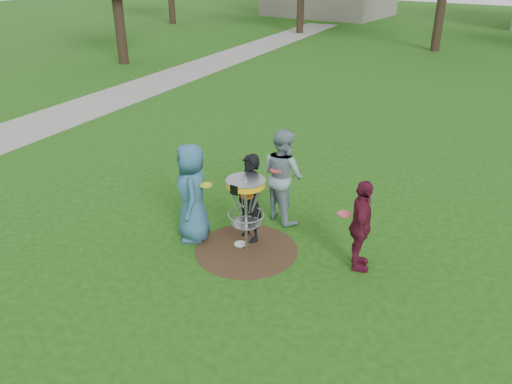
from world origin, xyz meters
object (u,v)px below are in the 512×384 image
Objects in this scene: player_grey at (283,175)px; player_maroon at (361,226)px; disc_golf_basket at (246,197)px; player_black at (250,198)px; player_blue at (192,193)px.

player_maroon is at bearing 177.52° from player_grey.
player_grey is 1.35m from disc_golf_basket.
disc_golf_basket is at bearing -45.17° from player_black.
player_blue is 0.99× the size of player_grey.
player_black is 0.44m from disc_golf_basket.
player_black is at bearing 114.07° from disc_golf_basket.
player_grey is at bearing 106.95° from player_black.
player_grey is at bearing 106.89° from player_blue.
disc_golf_basket is (-1.81, -0.59, 0.24)m from player_maroon.
player_blue is 1.30× the size of disc_golf_basket.
player_grey is (0.93, 1.51, 0.01)m from player_blue.
disc_golf_basket is (1.02, 0.18, 0.12)m from player_blue.
player_grey reaches higher than player_black.
player_black is 1.04× the size of player_maroon.
disc_golf_basket is at bearing 113.03° from player_grey.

